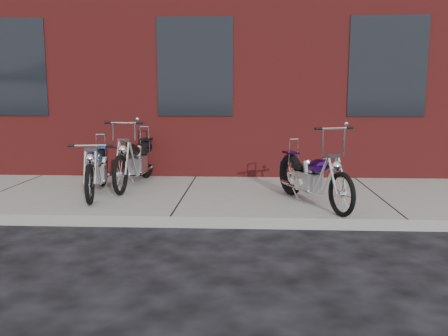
{
  "coord_description": "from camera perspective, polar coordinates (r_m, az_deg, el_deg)",
  "views": [
    {
      "loc": [
        0.99,
        -5.87,
        1.7
      ],
      "look_at": [
        0.65,
        0.8,
        0.66
      ],
      "focal_mm": 38.0,
      "sensor_mm": 36.0,
      "label": 1
    }
  ],
  "objects": [
    {
      "name": "ground",
      "position": [
        6.19,
        -6.45,
        -7.17
      ],
      "size": [
        120.0,
        120.0,
        0.0
      ],
      "primitive_type": "plane",
      "color": "black",
      "rests_on": "ground"
    },
    {
      "name": "chopper_blue",
      "position": [
        7.69,
        -15.05,
        -0.3
      ],
      "size": [
        0.58,
        2.03,
        0.89
      ],
      "rotation": [
        0.0,
        0.0,
        -1.39
      ],
      "color": "black",
      "rests_on": "sidewalk"
    },
    {
      "name": "sidewalk",
      "position": [
        7.61,
        -4.63,
        -3.52
      ],
      "size": [
        22.0,
        3.0,
        0.15
      ],
      "primitive_type": "cube",
      "color": "slate",
      "rests_on": "ground"
    },
    {
      "name": "chopper_third",
      "position": [
        8.28,
        -10.59,
        0.71
      ],
      "size": [
        0.54,
        2.22,
        1.13
      ],
      "rotation": [
        0.0,
        0.0,
        -1.62
      ],
      "color": "black",
      "rests_on": "sidewalk"
    },
    {
      "name": "chopper_purple",
      "position": [
        6.85,
        10.54,
        -1.27
      ],
      "size": [
        0.86,
        1.91,
        1.13
      ],
      "rotation": [
        0.0,
        0.0,
        -1.19
      ],
      "color": "black",
      "rests_on": "sidewalk"
    },
    {
      "name": "building_brick",
      "position": [
        14.09,
        -1.21,
        18.24
      ],
      "size": [
        22.0,
        10.0,
        8.0
      ],
      "primitive_type": "cube",
      "color": "maroon",
      "rests_on": "ground"
    }
  ]
}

